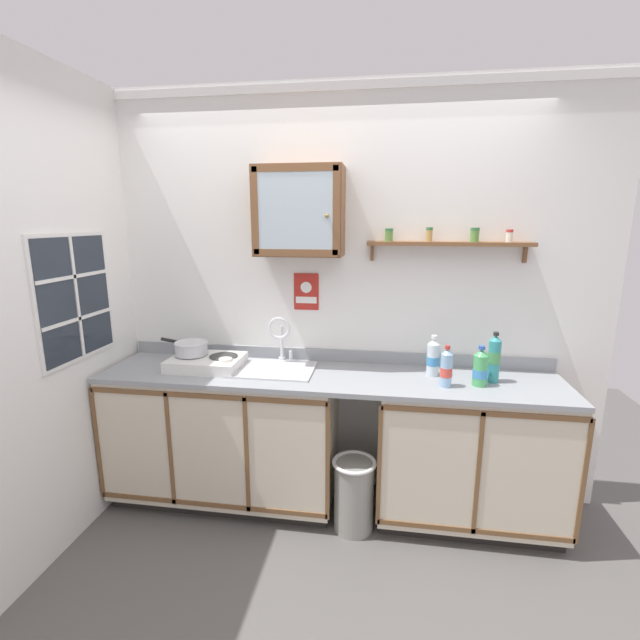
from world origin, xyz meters
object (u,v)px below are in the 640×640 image
(sink, at_px, (274,372))
(saucepan, at_px, (191,348))
(bottle_soda_green_2, at_px, (480,368))
(wall_cabinet, at_px, (299,212))
(bottle_water_clear_1, at_px, (433,358))
(warning_sign, at_px, (306,292))
(hot_plate_stove, at_px, (206,362))
(bottle_detergent_teal_0, at_px, (494,358))
(trash_bin, at_px, (354,494))
(bottle_water_blue_3, at_px, (446,368))
(mug, at_px, (226,365))

(sink, height_order, saucepan, sink)
(bottle_soda_green_2, height_order, wall_cabinet, wall_cabinet)
(saucepan, bearing_deg, wall_cabinet, 10.10)
(sink, height_order, bottle_water_clear_1, sink)
(wall_cabinet, relative_size, warning_sign, 2.23)
(saucepan, xyz_separation_m, bottle_soda_green_2, (1.78, -0.08, -0.02))
(hot_plate_stove, bearing_deg, wall_cabinet, 14.37)
(bottle_detergent_teal_0, xyz_separation_m, wall_cabinet, (-1.17, 0.13, 0.83))
(bottle_soda_green_2, bearing_deg, trash_bin, -168.76)
(bottle_soda_green_2, relative_size, bottle_water_blue_3, 0.97)
(hot_plate_stove, height_order, bottle_detergent_teal_0, bottle_detergent_teal_0)
(saucepan, distance_m, trash_bin, 1.36)
(bottle_water_blue_3, xyz_separation_m, mug, (-1.32, 0.05, -0.06))
(trash_bin, bearing_deg, sink, 156.80)
(bottle_water_clear_1, bearing_deg, bottle_water_blue_3, -72.93)
(hot_plate_stove, relative_size, bottle_detergent_teal_0, 1.50)
(saucepan, height_order, bottle_detergent_teal_0, bottle_detergent_teal_0)
(sink, relative_size, trash_bin, 1.14)
(saucepan, height_order, mug, saucepan)
(bottle_soda_green_2, height_order, mug, bottle_soda_green_2)
(wall_cabinet, bearing_deg, sink, -142.67)
(saucepan, xyz_separation_m, bottle_water_blue_3, (1.58, -0.13, -0.02))
(bottle_soda_green_2, xyz_separation_m, bottle_water_blue_3, (-0.19, -0.05, 0.01))
(hot_plate_stove, height_order, trash_bin, hot_plate_stove)
(bottle_water_clear_1, xyz_separation_m, mug, (-1.26, -0.13, -0.07))
(hot_plate_stove, distance_m, trash_bin, 1.22)
(bottle_detergent_teal_0, bearing_deg, bottle_water_blue_3, -157.02)
(bottle_water_clear_1, bearing_deg, hot_plate_stove, -176.78)
(hot_plate_stove, height_order, bottle_water_clear_1, bottle_water_clear_1)
(hot_plate_stove, relative_size, wall_cabinet, 0.84)
(sink, height_order, warning_sign, warning_sign)
(trash_bin, bearing_deg, bottle_water_blue_3, 10.47)
(bottle_water_blue_3, bearing_deg, saucepan, 175.37)
(bottle_detergent_teal_0, bearing_deg, bottle_water_clear_1, 169.37)
(warning_sign, bearing_deg, mug, -143.78)
(saucepan, xyz_separation_m, bottle_detergent_teal_0, (1.86, -0.01, 0.02))
(bottle_detergent_teal_0, height_order, warning_sign, warning_sign)
(sink, distance_m, saucepan, 0.56)
(wall_cabinet, height_order, trash_bin, wall_cabinet)
(bottle_water_clear_1, relative_size, trash_bin, 0.55)
(bottle_soda_green_2, bearing_deg, sink, 175.75)
(wall_cabinet, bearing_deg, bottle_soda_green_2, -10.84)
(bottle_detergent_teal_0, bearing_deg, warning_sign, 167.40)
(bottle_soda_green_2, bearing_deg, wall_cabinet, 169.16)
(bottle_detergent_teal_0, xyz_separation_m, bottle_soda_green_2, (-0.09, -0.07, -0.04))
(warning_sign, bearing_deg, trash_bin, -51.89)
(sink, xyz_separation_m, hot_plate_stove, (-0.43, -0.03, 0.06))
(bottle_water_clear_1, distance_m, mug, 1.27)
(bottle_soda_green_2, bearing_deg, bottle_detergent_teal_0, 40.02)
(mug, bearing_deg, bottle_soda_green_2, -0.08)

